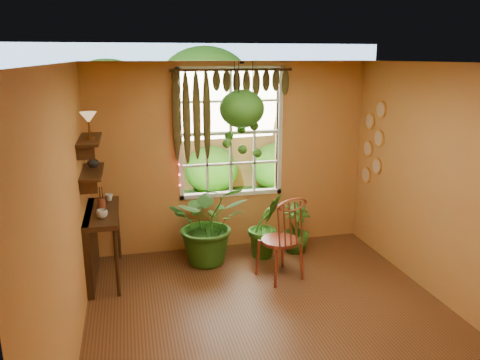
# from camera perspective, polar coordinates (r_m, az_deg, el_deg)

# --- Properties ---
(floor) EXTENTS (4.50, 4.50, 0.00)m
(floor) POSITION_cam_1_polar(r_m,az_deg,el_deg) (5.20, 4.64, -17.23)
(floor) COLOR brown
(floor) RESTS_ON ground
(ceiling) EXTENTS (4.50, 4.50, 0.00)m
(ceiling) POSITION_cam_1_polar(r_m,az_deg,el_deg) (4.41, 5.40, 14.01)
(ceiling) COLOR white
(ceiling) RESTS_ON wall_back
(wall_back) EXTENTS (4.00, 0.00, 4.00)m
(wall_back) POSITION_cam_1_polar(r_m,az_deg,el_deg) (6.73, -1.07, 2.77)
(wall_back) COLOR #B87F3E
(wall_back) RESTS_ON floor
(wall_left) EXTENTS (0.00, 4.50, 4.50)m
(wall_left) POSITION_cam_1_polar(r_m,az_deg,el_deg) (4.44, -20.37, -4.62)
(wall_left) COLOR #B87F3E
(wall_left) RESTS_ON floor
(wall_right) EXTENTS (0.00, 4.50, 4.50)m
(wall_right) POSITION_cam_1_polar(r_m,az_deg,el_deg) (5.58, 24.88, -1.19)
(wall_right) COLOR #B87F3E
(wall_right) RESTS_ON floor
(window) EXTENTS (1.52, 0.10, 1.86)m
(window) POSITION_cam_1_polar(r_m,az_deg,el_deg) (6.69, -1.15, 5.75)
(window) COLOR silver
(window) RESTS_ON wall_back
(valance_vine) EXTENTS (1.70, 0.12, 1.10)m
(valance_vine) POSITION_cam_1_polar(r_m,az_deg,el_deg) (6.49, -1.68, 10.59)
(valance_vine) COLOR #361F0E
(valance_vine) RESTS_ON window
(string_lights) EXTENTS (0.03, 0.03, 1.54)m
(string_lights) POSITION_cam_1_polar(r_m,az_deg,el_deg) (6.48, -7.58, 5.77)
(string_lights) COLOR #FF2633
(string_lights) RESTS_ON window
(wall_plates) EXTENTS (0.04, 0.32, 1.10)m
(wall_plates) POSITION_cam_1_polar(r_m,az_deg,el_deg) (6.97, 15.92, 4.30)
(wall_plates) COLOR beige
(wall_plates) RESTS_ON wall_right
(counter_ledge) EXTENTS (0.40, 1.20, 0.90)m
(counter_ledge) POSITION_cam_1_polar(r_m,az_deg,el_deg) (6.20, -17.28, -6.70)
(counter_ledge) COLOR #361F0E
(counter_ledge) RESTS_ON floor
(shelf_lower) EXTENTS (0.25, 0.90, 0.04)m
(shelf_lower) POSITION_cam_1_polar(r_m,az_deg,el_deg) (5.95, -17.57, 0.94)
(shelf_lower) COLOR #361F0E
(shelf_lower) RESTS_ON wall_left
(shelf_upper) EXTENTS (0.25, 0.90, 0.04)m
(shelf_upper) POSITION_cam_1_polar(r_m,az_deg,el_deg) (5.87, -17.88, 4.73)
(shelf_upper) COLOR #361F0E
(shelf_upper) RESTS_ON wall_left
(backyard) EXTENTS (14.00, 10.00, 12.00)m
(backyard) POSITION_cam_1_polar(r_m,az_deg,el_deg) (11.27, -5.03, 7.29)
(backyard) COLOR #205518
(backyard) RESTS_ON ground
(windsor_chair) EXTENTS (0.61, 0.62, 1.28)m
(windsor_chair) POSITION_cam_1_polar(r_m,az_deg,el_deg) (6.01, 5.06, -8.65)
(windsor_chair) COLOR maroon
(windsor_chair) RESTS_ON floor
(potted_plant_left) EXTENTS (1.16, 1.04, 1.16)m
(potted_plant_left) POSITION_cam_1_polar(r_m,az_deg,el_deg) (6.37, -3.78, -5.16)
(potted_plant_left) COLOR #204E15
(potted_plant_left) RESTS_ON floor
(potted_plant_mid) EXTENTS (0.62, 0.56, 0.93)m
(potted_plant_mid) POSITION_cam_1_polar(r_m,az_deg,el_deg) (6.59, 3.16, -5.52)
(potted_plant_mid) COLOR #204E15
(potted_plant_mid) RESTS_ON floor
(potted_plant_right) EXTENTS (0.45, 0.45, 0.71)m
(potted_plant_right) POSITION_cam_1_polar(r_m,az_deg,el_deg) (6.82, 6.83, -5.89)
(potted_plant_right) COLOR #204E15
(potted_plant_right) RESTS_ON floor
(hanging_basket) EXTENTS (0.60, 0.60, 1.29)m
(hanging_basket) POSITION_cam_1_polar(r_m,az_deg,el_deg) (6.32, 0.23, 7.82)
(hanging_basket) COLOR black
(hanging_basket) RESTS_ON ceiling
(cup_a) EXTENTS (0.13, 0.13, 0.10)m
(cup_a) POSITION_cam_1_polar(r_m,az_deg,el_deg) (5.79, -16.46, -3.98)
(cup_a) COLOR silver
(cup_a) RESTS_ON counter_ledge
(cup_b) EXTENTS (0.13, 0.13, 0.09)m
(cup_b) POSITION_cam_1_polar(r_m,az_deg,el_deg) (6.45, -15.67, -2.04)
(cup_b) COLOR beige
(cup_b) RESTS_ON counter_ledge
(brush_jar) EXTENTS (0.09, 0.09, 0.35)m
(brush_jar) POSITION_cam_1_polar(r_m,az_deg,el_deg) (6.15, -16.55, -2.05)
(brush_jar) COLOR brown
(brush_jar) RESTS_ON counter_ledge
(shelf_vase) EXTENTS (0.17, 0.17, 0.15)m
(shelf_vase) POSITION_cam_1_polar(r_m,az_deg,el_deg) (6.11, -17.49, 2.18)
(shelf_vase) COLOR #B2AD99
(shelf_vase) RESTS_ON shelf_lower
(tiffany_lamp) EXTENTS (0.19, 0.19, 0.32)m
(tiffany_lamp) POSITION_cam_1_polar(r_m,az_deg,el_deg) (5.73, -17.99, 7.06)
(tiffany_lamp) COLOR brown
(tiffany_lamp) RESTS_ON shelf_upper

